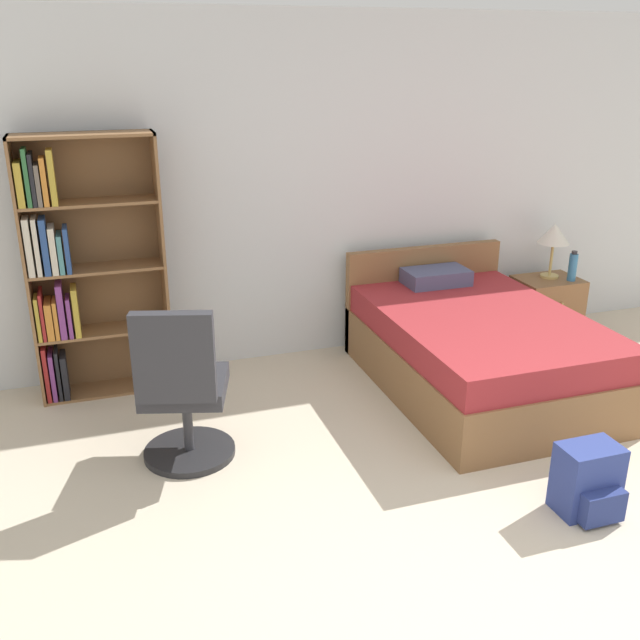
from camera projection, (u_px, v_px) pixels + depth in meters
ground_plane at (583, 619)px, 3.09m from camera, size 14.00×14.00×0.00m
wall_back at (336, 190)px, 5.49m from camera, size 9.00×0.06×2.60m
bookshelf at (77, 270)px, 4.83m from camera, size 0.91×0.29×1.82m
bed at (475, 348)px, 5.14m from camera, size 1.33×1.93×0.83m
office_chair at (183, 394)px, 4.10m from camera, size 0.60×0.67×1.02m
nightstand at (546, 307)px, 6.09m from camera, size 0.52×0.42×0.51m
table_lamp at (554, 235)px, 5.92m from camera, size 0.26×0.26×0.46m
water_bottle at (573, 267)px, 5.91m from camera, size 0.07×0.07×0.25m
backpack_blue at (588, 481)px, 3.75m from camera, size 0.32×0.29×0.38m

